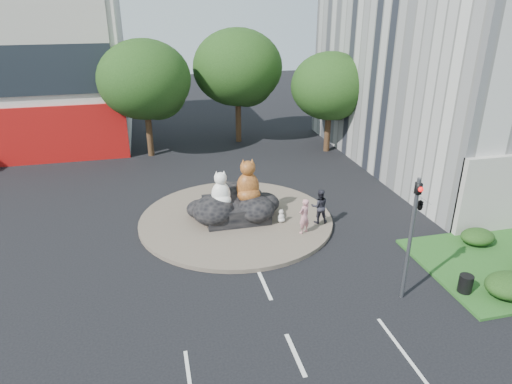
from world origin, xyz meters
TOP-DOWN VIEW (x-y plane):
  - ground at (0.00, 0.00)m, footprint 120.00×120.00m
  - roundabout_island at (0.00, 10.00)m, footprint 10.00×10.00m
  - rock_plinth at (0.00, 10.00)m, footprint 3.20×2.60m
  - tree_left at (-3.93, 22.06)m, footprint 6.46×6.46m
  - tree_mid at (3.07, 24.06)m, footprint 6.84×6.84m
  - tree_right at (9.07, 20.06)m, footprint 5.70×5.70m
  - hedge_near_green at (9.00, 1.00)m, footprint 2.00×1.60m
  - hedge_back_green at (10.50, 4.80)m, footprint 1.60×1.28m
  - traffic_light at (5.10, 2.00)m, footprint 0.44×1.24m
  - street_lamp at (12.82, 8.00)m, footprint 2.34×0.22m
  - cat_white at (-0.78, 9.79)m, footprint 1.16×1.02m
  - cat_tabby at (0.66, 10.05)m, footprint 1.43×1.26m
  - kitten_calico at (-1.51, 9.31)m, footprint 0.67×0.62m
  - kitten_white at (2.15, 8.98)m, footprint 0.49×0.45m
  - pedestrian_pink at (2.88, 7.59)m, footprint 0.77×0.68m
  - pedestrian_dark at (4.00, 8.46)m, footprint 0.96×0.80m
  - litter_bin at (7.50, 1.62)m, footprint 0.65×0.65m

SIDE VIEW (x-z plane):
  - ground at x=0.00m, z-range 0.00..0.00m
  - roundabout_island at x=0.00m, z-range 0.00..0.20m
  - hedge_back_green at x=10.50m, z-range 0.12..0.84m
  - litter_bin at x=7.50m, z-range 0.12..0.84m
  - kitten_white at x=2.15m, z-range 0.20..0.91m
  - hedge_near_green at x=9.00m, z-range 0.12..1.02m
  - rock_plinth at x=0.00m, z-range 0.20..1.10m
  - kitten_calico at x=-1.51m, z-range 0.20..1.13m
  - pedestrian_pink at x=2.88m, z-range 0.20..1.98m
  - pedestrian_dark at x=4.00m, z-range 0.20..2.00m
  - cat_white at x=-0.78m, z-range 1.10..2.94m
  - cat_tabby at x=0.66m, z-range 1.10..3.36m
  - traffic_light at x=5.10m, z-range 1.12..6.12m
  - street_lamp at x=12.82m, z-range 0.52..8.58m
  - tree_right at x=9.07m, z-range 0.98..8.28m
  - tree_left at x=-3.93m, z-range 1.11..9.38m
  - tree_mid at x=3.07m, z-range 1.18..9.94m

